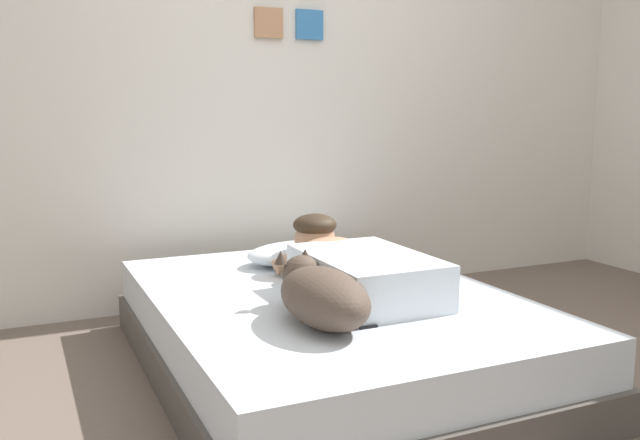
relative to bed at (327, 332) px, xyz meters
The scene contains 8 objects.
ground_plane 0.63m from the bed, 60.80° to the right, with size 13.32×13.32×0.00m, color #66564C.
back_wall 1.65m from the bed, 76.02° to the left, with size 4.66×0.12×2.50m.
bed is the anchor object (origin of this frame).
pillow 0.57m from the bed, 79.71° to the left, with size 0.52×0.32×0.11m, color silver.
person_lying 0.29m from the bed, 10.05° to the right, with size 0.43×0.92×0.27m.
dog 0.49m from the bed, 118.14° to the right, with size 0.26×0.57×0.21m.
coffee_cup 0.43m from the bed, 56.31° to the left, with size 0.12×0.09×0.07m.
cell_phone 0.46m from the bed, 99.48° to the right, with size 0.07×0.14×0.01m, color black.
Camera 1 is at (-1.44, -1.89, 1.07)m, focal length 37.90 mm.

